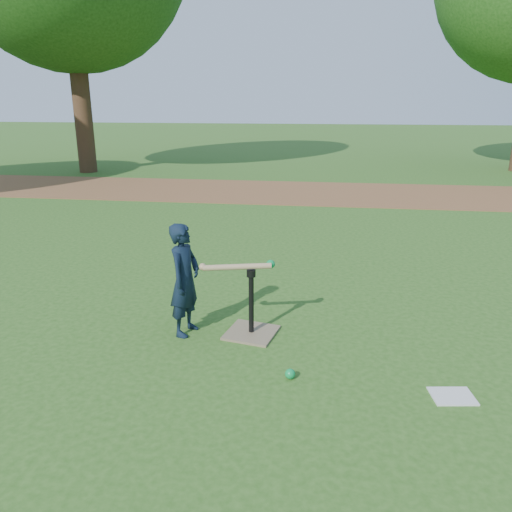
# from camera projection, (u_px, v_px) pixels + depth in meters

# --- Properties ---
(ground) EXTENTS (80.00, 80.00, 0.00)m
(ground) POSITION_uv_depth(u_px,v_px,m) (212.00, 345.00, 4.33)
(ground) COLOR #285116
(ground) RESTS_ON ground
(dirt_strip) EXTENTS (24.00, 3.00, 0.01)m
(dirt_strip) POSITION_uv_depth(u_px,v_px,m) (286.00, 192.00, 11.41)
(dirt_strip) COLOR brown
(dirt_strip) RESTS_ON ground
(child) EXTENTS (0.32, 0.42, 1.03)m
(child) POSITION_uv_depth(u_px,v_px,m) (185.00, 280.00, 4.42)
(child) COLOR black
(child) RESTS_ON ground
(wiffle_ball_ground) EXTENTS (0.08, 0.08, 0.08)m
(wiffle_ball_ground) POSITION_uv_depth(u_px,v_px,m) (290.00, 374.00, 3.81)
(wiffle_ball_ground) COLOR #0C863E
(wiffle_ball_ground) RESTS_ON ground
(clipboard) EXTENTS (0.33, 0.27, 0.01)m
(clipboard) POSITION_uv_depth(u_px,v_px,m) (452.00, 396.00, 3.58)
(clipboard) COLOR silver
(clipboard) RESTS_ON ground
(batting_tee) EXTENTS (0.51, 0.51, 0.61)m
(batting_tee) POSITION_uv_depth(u_px,v_px,m) (251.00, 323.00, 4.51)
(batting_tee) COLOR #79674D
(batting_tee) RESTS_ON ground
(swing_action) EXTENTS (0.65, 0.25, 0.08)m
(swing_action) POSITION_uv_depth(u_px,v_px,m) (241.00, 266.00, 4.36)
(swing_action) COLOR tan
(swing_action) RESTS_ON ground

